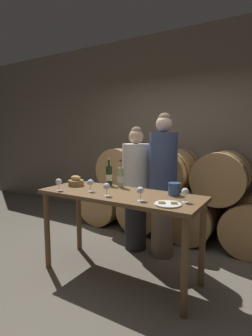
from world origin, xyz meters
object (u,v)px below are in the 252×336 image
wine_bottle_white (120,177)px  wine_glass_far_right (185,192)px  person_left (136,188)px  wine_glass_center (107,187)px  cheese_plate (168,204)px  wine_glass_far_left (59,182)px  person_right (163,185)px  wine_bottle_red (109,176)px  wine_glass_right (140,191)px  wine_glass_left (90,183)px  blue_crock (174,188)px  bread_basket (76,182)px  tasting_table (120,205)px

wine_bottle_white → wine_glass_far_right: wine_bottle_white is taller
person_left → wine_glass_center: (0.15, -0.87, 0.20)m
wine_glass_far_right → wine_glass_center: bearing=-167.4°
cheese_plate → wine_glass_far_left: wine_glass_far_left is taller
person_right → wine_bottle_red: (-0.51, -0.43, 0.13)m
wine_bottle_white → wine_glass_right: wine_bottle_white is taller
wine_glass_center → wine_bottle_white: bearing=103.9°
wine_glass_left → wine_glass_center: (0.27, -0.08, 0.00)m
blue_crock → wine_glass_far_right: size_ratio=0.95×
wine_bottle_red → cheese_plate: size_ratio=1.39×
cheese_plate → person_right: bearing=115.5°
person_left → cheese_plate: 1.18m
wine_bottle_white → blue_crock: 0.68m
bread_basket → blue_crock: bearing=7.4°
bread_basket → cheese_plate: (1.26, -0.22, -0.04)m
tasting_table → person_left: bearing=104.9°
wine_bottle_red → bread_basket: 0.40m
person_left → blue_crock: (0.71, -0.49, 0.17)m
person_right → wine_glass_left: (-0.50, -0.80, 0.10)m
person_left → wine_glass_far_left: person_left is taller
blue_crock → wine_glass_right: wine_glass_right is taller
wine_bottle_red → wine_glass_far_left: (-0.31, -0.51, -0.02)m
cheese_plate → wine_glass_right: (-0.27, -0.00, 0.09)m
wine_bottle_red → wine_glass_right: 0.79m
person_right → cheese_plate: (0.41, -0.86, 0.02)m
person_right → wine_bottle_red: 0.68m
wine_glass_right → tasting_table: bearing=152.9°
wine_glass_center → wine_glass_far_right: 0.77m
person_right → wine_glass_right: size_ratio=13.35×
wine_bottle_white → person_left: bearing=95.2°
bread_basket → cheese_plate: 1.28m
cheese_plate → wine_glass_center: bearing=-179.2°
person_right → wine_bottle_red: person_right is taller
tasting_table → person_right: 0.73m
tasting_table → wine_glass_far_left: 0.71m
person_right → wine_bottle_white: bearing=-127.7°
blue_crock → wine_glass_center: size_ratio=0.95×
blue_crock → wine_glass_left: (-0.83, -0.31, 0.03)m
person_right → wine_glass_right: 0.88m
wine_bottle_white → wine_bottle_red: bearing=174.5°
bread_basket → wine_glass_right: (0.99, -0.22, 0.05)m
person_right → wine_glass_left: bearing=-122.2°
wine_glass_far_left → wine_glass_far_right: size_ratio=1.00×
tasting_table → person_left: size_ratio=1.07×
person_right → wine_glass_far_right: person_right is taller
person_left → wine_bottle_red: person_left is taller
wine_bottle_red → cheese_plate: wine_bottle_red is taller
person_right → wine_bottle_red: bearing=-140.3°
tasting_table → bread_basket: bearing=175.7°
wine_glass_far_left → wine_glass_right: bearing=4.4°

